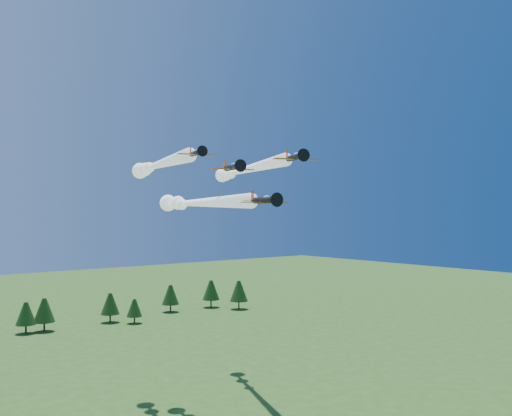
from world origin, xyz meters
TOP-DOWN VIEW (x-y plane):
  - plane_lead at (1.22, 18.01)m, footprint 14.01×48.75m
  - plane_left at (-1.86, 28.55)m, footprint 16.11×45.41m
  - plane_right at (21.45, 29.13)m, footprint 26.14×57.28m
  - plane_slot at (2.48, 8.13)m, footprint 8.36×9.26m
  - treeline at (8.78, 110.69)m, footprint 170.76×21.13m

SIDE VIEW (x-z plane):
  - treeline at x=8.78m, z-range 1.02..12.55m
  - plane_lead at x=1.22m, z-range 39.30..43.00m
  - plane_slot at x=2.48m, z-range 46.21..49.14m
  - plane_right at x=21.45m, z-range 47.39..51.09m
  - plane_left at x=-1.86m, z-range 47.39..51.09m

